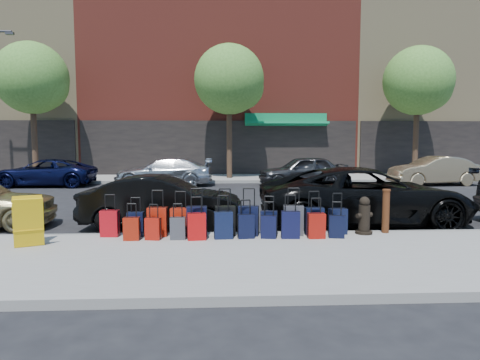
{
  "coord_description": "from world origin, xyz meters",
  "views": [
    {
      "loc": [
        -0.09,
        -14.12,
        2.28
      ],
      "look_at": [
        0.54,
        -1.5,
        1.07
      ],
      "focal_mm": 32.0,
      "sensor_mm": 36.0,
      "label": 1
    }
  ],
  "objects": [
    {
      "name": "car_near_1",
      "position": [
        -1.53,
        -3.17,
        0.67
      ],
      "size": [
        4.16,
        1.63,
        1.35
      ],
      "primitive_type": "imported",
      "rotation": [
        0.0,
        0.0,
        1.52
      ],
      "color": "black",
      "rests_on": "ground"
    },
    {
      "name": "suitcase_front_10",
      "position": [
        2.58,
        -4.77,
        0.44
      ],
      "size": [
        0.41,
        0.26,
        0.93
      ],
      "rotation": [
        0.0,
        0.0,
        0.13
      ],
      "color": "black",
      "rests_on": "sidewalk_near"
    },
    {
      "name": "tree_left",
      "position": [
        -9.86,
        9.5,
        5.41
      ],
      "size": [
        3.8,
        3.8,
        7.27
      ],
      "color": "black",
      "rests_on": "sidewalk_far"
    },
    {
      "name": "suitcase_back_7",
      "position": [
        0.98,
        -5.09,
        0.4
      ],
      "size": [
        0.36,
        0.25,
        0.79
      ],
      "rotation": [
        0.0,
        0.0,
        -0.19
      ],
      "color": "black",
      "rests_on": "sidewalk_near"
    },
    {
      "name": "suitcase_front_9",
      "position": [
        2.03,
        -4.82,
        0.46
      ],
      "size": [
        0.41,
        0.23,
        0.98
      ],
      "rotation": [
        0.0,
        0.0,
        0.03
      ],
      "color": "black",
      "rests_on": "sidewalk_near"
    },
    {
      "name": "suitcase_front_1",
      "position": [
        -1.93,
        -4.76,
        0.42
      ],
      "size": [
        0.36,
        0.2,
        0.86
      ],
      "rotation": [
        0.0,
        0.0,
        -0.02
      ],
      "color": "black",
      "rests_on": "sidewalk_near"
    },
    {
      "name": "suitcase_back_3",
      "position": [
        -0.97,
        -5.11,
        0.39
      ],
      "size": [
        0.33,
        0.19,
        0.77
      ],
      "rotation": [
        0.0,
        0.0,
        0.02
      ],
      "color": "#39393E",
      "rests_on": "sidewalk_near"
    },
    {
      "name": "display_rack",
      "position": [
        -3.89,
        -5.52,
        0.63
      ],
      "size": [
        0.74,
        0.77,
        0.98
      ],
      "rotation": [
        0.0,
        0.0,
        0.42
      ],
      "color": "gold",
      "rests_on": "sidewalk_near"
    },
    {
      "name": "suitcase_back_8",
      "position": [
        1.45,
        -5.11,
        0.44
      ],
      "size": [
        0.41,
        0.26,
        0.94
      ],
      "rotation": [
        0.0,
        0.0,
        -0.08
      ],
      "color": "black",
      "rests_on": "sidewalk_near"
    },
    {
      "name": "car_far_1",
      "position": [
        -2.77,
        6.8,
        0.69
      ],
      "size": [
        4.75,
        1.97,
        1.37
      ],
      "primitive_type": "imported",
      "rotation": [
        0.0,
        0.0,
        -1.56
      ],
      "color": "silver",
      "rests_on": "ground"
    },
    {
      "name": "car_far_2",
      "position": [
        4.02,
        6.59,
        0.74
      ],
      "size": [
        4.45,
        2.07,
        1.48
      ],
      "primitive_type": "imported",
      "rotation": [
        0.0,
        0.0,
        -1.5
      ],
      "color": "#333436",
      "rests_on": "ground"
    },
    {
      "name": "fire_hydrant",
      "position": [
        3.18,
        -4.77,
        0.54
      ],
      "size": [
        0.43,
        0.38,
        0.84
      ],
      "rotation": [
        0.0,
        0.0,
        0.43
      ],
      "color": "black",
      "rests_on": "sidewalk_near"
    },
    {
      "name": "suitcase_back_6",
      "position": [
        0.49,
        -5.07,
        0.41
      ],
      "size": [
        0.37,
        0.24,
        0.84
      ],
      "rotation": [
        0.0,
        0.0,
        0.1
      ],
      "color": "black",
      "rests_on": "sidewalk_near"
    },
    {
      "name": "building_center",
      "position": [
        0.0,
        17.99,
        9.98
      ],
      "size": [
        17.0,
        12.85,
        20.0
      ],
      "color": "maroon",
      "rests_on": "ground"
    },
    {
      "name": "curb_near",
      "position": [
        0.0,
        -4.48,
        0.07
      ],
      "size": [
        60.0,
        0.08,
        0.15
      ],
      "primitive_type": "cube",
      "color": "gray",
      "rests_on": "ground"
    },
    {
      "name": "suitcase_back_10",
      "position": [
        2.45,
        -5.13,
        0.4
      ],
      "size": [
        0.36,
        0.25,
        0.79
      ],
      "rotation": [
        0.0,
        0.0,
        -0.2
      ],
      "color": "black",
      "rests_on": "sidewalk_near"
    },
    {
      "name": "building_right",
      "position": [
        16.0,
        17.99,
        8.98
      ],
      "size": [
        15.0,
        12.12,
        18.0
      ],
      "color": "tan",
      "rests_on": "ground"
    },
    {
      "name": "car_far_0",
      "position": [
        -8.53,
        6.95,
        0.66
      ],
      "size": [
        4.78,
        2.25,
        1.32
      ],
      "primitive_type": "imported",
      "rotation": [
        0.0,
        0.0,
        -1.58
      ],
      "color": "black",
      "rests_on": "ground"
    },
    {
      "name": "curb_far",
      "position": [
        0.0,
        7.98,
        0.07
      ],
      "size": [
        60.0,
        0.08,
        0.15
      ],
      "primitive_type": "cube",
      "color": "gray",
      "rests_on": "ground"
    },
    {
      "name": "car_near_2",
      "position": [
        3.79,
        -3.07,
        0.77
      ],
      "size": [
        5.61,
        2.66,
        1.55
      ],
      "primitive_type": "imported",
      "rotation": [
        0.0,
        0.0,
        1.59
      ],
      "color": "black",
      "rests_on": "ground"
    },
    {
      "name": "tree_center",
      "position": [
        0.64,
        9.5,
        5.41
      ],
      "size": [
        3.8,
        3.8,
        7.27
      ],
      "color": "black",
      "rests_on": "sidewalk_far"
    },
    {
      "name": "ground",
      "position": [
        0.0,
        0.0,
        0.0
      ],
      "size": [
        120.0,
        120.0,
        0.0
      ],
      "primitive_type": "plane",
      "color": "black",
      "rests_on": "ground"
    },
    {
      "name": "sidewalk_far",
      "position": [
        0.0,
        10.0,
        0.07
      ],
      "size": [
        60.0,
        4.0,
        0.15
      ],
      "primitive_type": "cube",
      "color": "gray",
      "rests_on": "ground"
    },
    {
      "name": "suitcase_front_3",
      "position": [
        -0.95,
        -4.77,
        0.46
      ],
      "size": [
        0.43,
        0.27,
        0.99
      ],
      "rotation": [
        0.0,
        0.0,
        -0.11
      ],
      "color": "#A61C0A",
      "rests_on": "sidewalk_near"
    },
    {
      "name": "suitcase_back_5",
      "position": [
        0.0,
        -5.08,
        0.44
      ],
      "size": [
        0.41,
        0.26,
        0.94
      ],
      "rotation": [
        0.0,
        0.0,
        0.09
      ],
      "color": "black",
      "rests_on": "sidewalk_near"
    },
    {
      "name": "suitcase_front_8",
      "position": [
        1.56,
        -4.82,
        0.48
      ],
      "size": [
        0.46,
        0.29,
        1.06
      ],
      "rotation": [
        0.0,
        0.0,
        -0.1
      ],
      "color": "#3C3C41",
      "rests_on": "sidewalk_near"
    },
    {
      "name": "suitcase_front_7",
      "position": [
        1.01,
        -4.83,
        0.43
      ],
      "size": [
        0.39,
        0.25,
        0.88
      ],
      "rotation": [
        0.0,
        0.0,
        -0.15
      ],
      "color": "black",
      "rests_on": "sidewalk_near"
    },
    {
      "name": "bollard",
      "position": [
        3.71,
        -4.68,
        0.66
      ],
      "size": [
        0.18,
        0.18,
        1.0
      ],
      "color": "#38190C",
      "rests_on": "sidewalk_near"
    },
    {
      "name": "suitcase_front_2",
      "position": [
        -1.45,
        -4.78,
        0.47
      ],
      "size": [
        0.43,
        0.25,
        1.02
      ],
      "rotation": [
        0.0,
        0.0,
        -0.04
      ],
      "color": "#9B1A0A",
      "rests_on": "sidewalk_near"
    },
    {
      "name": "suitcase_back_9",
      "position": [
        2.0,
        -5.15,
        0.42
      ],
      "size": [
        0.37,
        0.22,
        0.87
      ],
      "rotation": [
        0.0,
        0.0,
        0.02
      ],
      "color": "maroon",
      "rests_on": "sidewalk_near"
    },
    {
      "name": "suitcase_back_1",
      "position": [
        -1.94,
        -5.14,
        0.39
      ],
      "size": [
        0.33,
        0.19,
        0.78
      ],
      "rotation": [
        0.0,
        0.0,
        -0.01
      ],
      "color": "maroon",
      "rests_on": "sidewalk_near"
    },
    {
      "name": "suitcase_front_4",
      "position": [
        -0.58,
        -4.83,
        0.48
      ],
      "size": [
        0.44,
        0.24,
        1.06
      ],
      "rotation": [
        0.0,
        0.0,
        0.01
      ],
      "color": "black",
      "rests_on": "sidewalk_near"
    },
    {
      "name": "suitcase_front_6",
      "position": [
        0.56,
        -4.81,
        0.48
      ],
      "size": [
        0.47,
        0.31,
        1.06
      ],
      "rotation": [
        0.0,
        0.0,
        -0.16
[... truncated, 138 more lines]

